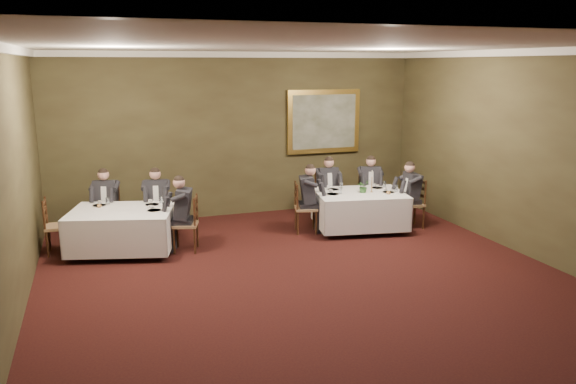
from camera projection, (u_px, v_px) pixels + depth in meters
ground at (329, 301)px, 7.87m from camera, size 10.00×10.00×0.00m
ceiling at (333, 44)px, 7.09m from camera, size 8.00×10.00×0.10m
back_wall at (239, 135)px, 12.09m from camera, size 8.00×0.10×3.50m
right_wall at (566, 162)px, 8.76m from camera, size 0.10×10.00×3.50m
crown_molding at (333, 49)px, 7.11m from camera, size 8.00×10.00×0.12m
table_main at (359, 208)px, 11.18m from camera, size 1.94×1.61×0.67m
table_second at (122, 227)px, 9.84m from camera, size 2.04×1.75×0.67m
chair_main_backleft at (327, 206)px, 12.01m from camera, size 0.44×0.42×1.00m
diner_main_backleft at (327, 196)px, 11.94m from camera, size 0.42×0.48×1.35m
chair_main_backright at (369, 204)px, 12.15m from camera, size 0.54×0.53×1.00m
diner_main_backright at (369, 194)px, 12.08m from camera, size 0.52×0.57×1.35m
chair_main_endleft at (305, 218)px, 11.05m from camera, size 0.51×0.53×1.00m
diner_main_endleft at (306, 207)px, 11.00m from camera, size 0.56×0.50×1.35m
chair_main_endright at (412, 214)px, 11.38m from camera, size 0.45×0.47×1.00m
diner_main_endright at (412, 203)px, 11.33m from camera, size 0.51×0.44×1.35m
chair_sec_backleft at (108, 223)px, 10.72m from camera, size 0.54×0.53×1.00m
diner_sec_backleft at (107, 211)px, 10.66m from camera, size 0.52×0.57×1.35m
chair_sec_backright at (158, 222)px, 10.79m from camera, size 0.51×0.49×1.00m
diner_sec_backright at (157, 211)px, 10.72m from camera, size 0.48×0.54×1.35m
chair_sec_endright at (187, 235)px, 9.95m from camera, size 0.53×0.54×1.00m
diner_sec_endright at (185, 223)px, 9.90m from camera, size 0.58×0.52×1.35m
chair_sec_endleft at (58, 238)px, 9.80m from camera, size 0.43×0.45×1.00m
centerpiece at (363, 186)px, 11.08m from camera, size 0.31×0.29×0.27m
candlestick at (372, 184)px, 11.11m from camera, size 0.07×0.07×0.45m
place_setting_table_main at (335, 187)px, 11.42m from camera, size 0.33×0.31×0.14m
place_setting_table_second at (102, 203)px, 10.13m from camera, size 0.33×0.31×0.14m
painting at (324, 122)px, 12.60m from camera, size 1.72×0.09×1.42m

